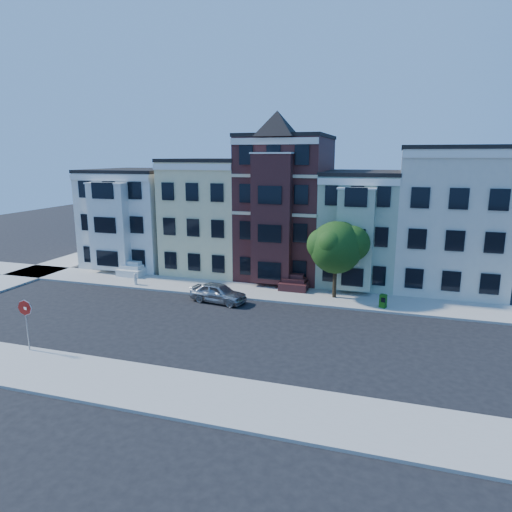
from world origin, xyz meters
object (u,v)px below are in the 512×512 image
(fire_hydrant, at_px, (135,280))
(stop_sign, at_px, (27,322))
(newspaper_box, at_px, (383,301))
(parked_car, at_px, (218,293))
(street_tree, at_px, (336,251))

(fire_hydrant, distance_m, stop_sign, 13.28)
(newspaper_box, relative_size, fire_hydrant, 1.24)
(parked_car, height_order, stop_sign, stop_sign)
(street_tree, bearing_deg, fire_hydrant, -175.01)
(parked_car, relative_size, stop_sign, 1.32)
(stop_sign, bearing_deg, fire_hydrant, 116.91)
(fire_hydrant, xyz_separation_m, stop_sign, (1.51, -13.13, 1.23))
(newspaper_box, bearing_deg, fire_hydrant, -155.87)
(parked_car, xyz_separation_m, newspaper_box, (11.62, 1.91, -0.10))
(newspaper_box, xyz_separation_m, fire_hydrant, (-19.73, -0.00, -0.09))
(parked_car, relative_size, newspaper_box, 4.52)
(street_tree, distance_m, parked_car, 9.18)
(newspaper_box, bearing_deg, stop_sign, -120.08)
(street_tree, relative_size, parked_car, 1.66)
(street_tree, distance_m, newspaper_box, 4.93)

